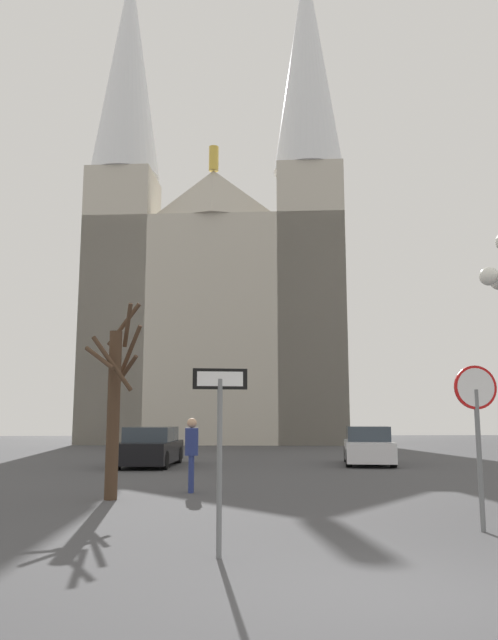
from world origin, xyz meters
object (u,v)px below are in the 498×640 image
object	(u,v)px
parked_car_near_black	(150,447)
pedestrian_walking	(192,447)
stop_sign	(477,415)
bare_tree	(115,401)
one_way_arrow_sign	(220,432)
cathedral	(218,279)
parked_car_far_white	(368,446)

from	to	relation	value
parked_car_near_black	pedestrian_walking	world-z (taller)	pedestrian_walking
parked_car_near_black	pedestrian_walking	bearing A→B (deg)	-78.70
stop_sign	pedestrian_walking	size ratio (longest dim) A/B	1.48
bare_tree	stop_sign	bearing A→B (deg)	-34.39
stop_sign	bare_tree	bearing A→B (deg)	145.61
one_way_arrow_sign	cathedral	bearing A→B (deg)	89.02
one_way_arrow_sign	parked_car_near_black	size ratio (longest dim) A/B	0.51
parked_car_far_white	pedestrian_walking	world-z (taller)	pedestrian_walking
stop_sign	pedestrian_walking	distance (m)	7.25
stop_sign	parked_car_near_black	size ratio (longest dim) A/B	0.55
stop_sign	parked_car_near_black	world-z (taller)	stop_sign
bare_tree	parked_car_far_white	size ratio (longest dim) A/B	0.99
bare_tree	one_way_arrow_sign	bearing A→B (deg)	-69.47
stop_sign	parked_car_far_white	bearing A→B (deg)	82.23
one_way_arrow_sign	parked_car_near_black	xyz separation A→B (m)	(-2.23, 15.67, -0.88)
bare_tree	pedestrian_walking	world-z (taller)	bare_tree
one_way_arrow_sign	parked_car_far_white	xyz separation A→B (m)	(6.10, 15.85, -0.88)
stop_sign	parked_car_far_white	size ratio (longest dim) A/B	0.58
cathedral	one_way_arrow_sign	size ratio (longest dim) A/B	15.94
pedestrian_walking	parked_car_near_black	bearing A→B (deg)	101.30
parked_car_far_white	one_way_arrow_sign	bearing A→B (deg)	-111.03
stop_sign	one_way_arrow_sign	world-z (taller)	stop_sign
stop_sign	pedestrian_walking	xyz separation A→B (m)	(-4.65, 5.52, -0.72)
parked_car_far_white	cathedral	bearing A→B (deg)	103.99
one_way_arrow_sign	parked_car_far_white	bearing A→B (deg)	68.97
bare_tree	parked_car_far_white	world-z (taller)	bare_tree
one_way_arrow_sign	parked_car_near_black	distance (m)	15.85
one_way_arrow_sign	bare_tree	xyz separation A→B (m)	(-2.21, 5.89, 0.56)
stop_sign	parked_car_far_white	xyz separation A→B (m)	(1.95, 14.31, -1.11)
parked_car_near_black	one_way_arrow_sign	bearing A→B (deg)	-81.90
cathedral	pedestrian_walking	world-z (taller)	cathedral
parked_car_near_black	pedestrian_walking	distance (m)	8.79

